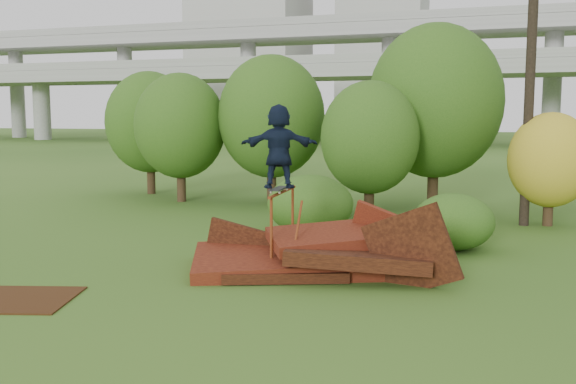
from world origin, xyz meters
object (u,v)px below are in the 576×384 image
(flat_plate, at_px, (5,299))
(utility_pole, at_px, (532,44))
(scrap_pile, at_px, (314,256))
(skater, at_px, (279,146))

(flat_plate, relative_size, utility_pole, 0.23)
(scrap_pile, distance_m, flat_plate, 5.96)
(scrap_pile, relative_size, flat_plate, 2.52)
(scrap_pile, xyz_separation_m, flat_plate, (-4.63, -3.73, -0.32))
(scrap_pile, height_order, utility_pole, utility_pole)
(skater, bearing_deg, scrap_pile, 157.84)
(skater, xyz_separation_m, flat_plate, (-3.83, -3.81, -2.59))
(skater, distance_m, utility_pole, 9.33)
(scrap_pile, bearing_deg, utility_pole, 59.17)
(flat_plate, height_order, utility_pole, utility_pole)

